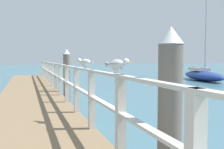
{
  "coord_description": "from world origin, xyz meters",
  "views": [
    {
      "loc": [
        -0.15,
        0.8,
        1.87
      ],
      "look_at": [
        3.25,
        11.12,
        1.19
      ],
      "focal_mm": 41.85,
      "sensor_mm": 36.0,
      "label": 1
    }
  ],
  "objects": [
    {
      "name": "pier_deck",
      "position": [
        0.0,
        11.24,
        0.26
      ],
      "size": [
        2.22,
        22.47,
        0.52
      ],
      "primitive_type": "cube",
      "color": "#846B4C",
      "rests_on": "ground_plane"
    },
    {
      "name": "dock_piling_far",
      "position": [
        1.41,
        11.42,
        1.13
      ],
      "size": [
        0.29,
        0.29,
        2.23
      ],
      "color": "#6B6056",
      "rests_on": "ground_plane"
    },
    {
      "name": "seagull_background",
      "position": [
        1.02,
        6.17,
        1.79
      ],
      "size": [
        0.3,
        0.42,
        0.21
      ],
      "rotation": [
        0.0,
        0.0,
        0.59
      ],
      "color": "white",
      "rests_on": "pier_railing"
    },
    {
      "name": "pier_railing",
      "position": [
        1.03,
        11.24,
        1.21
      ],
      "size": [
        0.12,
        20.99,
        1.13
      ],
      "color": "beige",
      "rests_on": "pier_deck"
    },
    {
      "name": "boat_0",
      "position": [
        13.94,
        19.2,
        0.46
      ],
      "size": [
        2.86,
        6.38,
        6.88
      ],
      "rotation": [
        0.0,
        0.0,
        2.95
      ],
      "color": "navy",
      "rests_on": "ground_plane"
    },
    {
      "name": "dock_piling_near",
      "position": [
        1.41,
        3.41,
        1.13
      ],
      "size": [
        0.29,
        0.29,
        2.23
      ],
      "color": "#6B6056",
      "rests_on": "ground_plane"
    },
    {
      "name": "seagull_foreground",
      "position": [
        1.03,
        4.16,
        1.79
      ],
      "size": [
        0.25,
        0.45,
        0.21
      ],
      "rotation": [
        0.0,
        0.0,
        3.57
      ],
      "color": "white",
      "rests_on": "pier_railing"
    }
  ]
}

